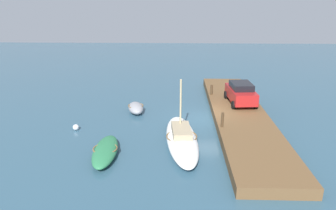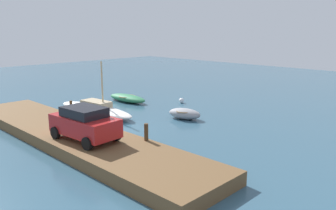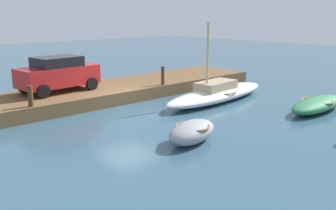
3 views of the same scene
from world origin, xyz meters
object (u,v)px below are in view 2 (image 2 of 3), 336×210
dinghy_grey (185,114)px  sailboat_white (95,109)px  rowboat_green (127,98)px  parked_car (85,123)px  mooring_post_west (71,108)px  marker_buoy (181,101)px  mooring_post_mid_west (146,132)px

dinghy_grey → sailboat_white: bearing=-161.2°
rowboat_green → parked_car: parked_car is taller
mooring_post_west → parked_car: bearing=-22.9°
rowboat_green → marker_buoy: (3.74, 2.94, -0.11)m
sailboat_white → mooring_post_mid_west: (8.73, -2.73, 0.68)m
mooring_post_west → dinghy_grey: bearing=56.0°
rowboat_green → mooring_post_west: size_ratio=4.26×
sailboat_white → marker_buoy: sailboat_white is taller
sailboat_white → dinghy_grey: bearing=27.7°
sailboat_white → rowboat_green: bearing=106.4°
sailboat_white → dinghy_grey: size_ratio=2.96×
rowboat_green → mooring_post_west: mooring_post_west is taller
sailboat_white → dinghy_grey: (5.67, 3.67, -0.02)m
mooring_post_mid_west → parked_car: size_ratio=0.23×
mooring_post_west → mooring_post_mid_west: 7.38m
sailboat_white → mooring_post_west: bearing=-68.8°
dinghy_grey → mooring_post_mid_west: size_ratio=2.93×
parked_car → marker_buoy: bearing=105.4°
mooring_post_west → rowboat_green: bearing=113.4°
rowboat_green → parked_car: (8.17, -9.38, 1.22)m
sailboat_white → mooring_post_mid_west: bearing=-22.5°
mooring_post_west → marker_buoy: (0.59, 10.19, -0.93)m
dinghy_grey → mooring_post_west: mooring_post_west is taller
rowboat_green → parked_car: size_ratio=1.08×
dinghy_grey → parked_car: 8.64m
dinghy_grey → marker_buoy: dinghy_grey is taller
marker_buoy → mooring_post_west: bearing=-93.3°
rowboat_green → dinghy_grey: 7.51m
parked_car → mooring_post_west: bearing=152.6°
parked_car → sailboat_white: bearing=138.3°
sailboat_white → mooring_post_west: (1.36, -2.73, 0.74)m
sailboat_white → mooring_post_west: size_ratio=7.75×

